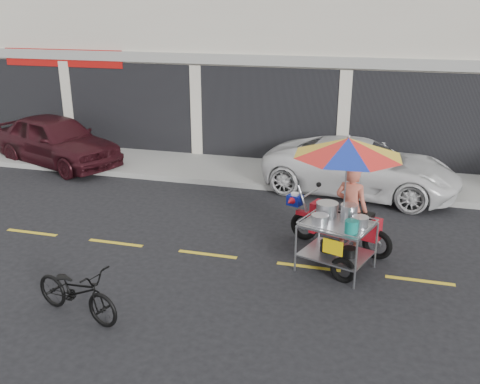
% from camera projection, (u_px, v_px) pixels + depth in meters
% --- Properties ---
extents(ground, '(90.00, 90.00, 0.00)m').
position_uv_depth(ground, '(308.00, 267.00, 10.04)').
color(ground, black).
extents(sidewalk, '(45.00, 3.00, 0.15)m').
position_uv_depth(sidewalk, '(337.00, 176.00, 15.01)').
color(sidewalk, gray).
rests_on(sidewalk, ground).
extents(shophouse_block, '(36.00, 8.11, 10.40)m').
position_uv_depth(shophouse_block, '(447.00, 17.00, 17.54)').
color(shophouse_block, beige).
rests_on(shophouse_block, ground).
extents(centerline, '(42.00, 0.10, 0.01)m').
position_uv_depth(centerline, '(308.00, 267.00, 10.04)').
color(centerline, gold).
rests_on(centerline, ground).
extents(maroon_sedan, '(4.81, 3.28, 1.52)m').
position_uv_depth(maroon_sedan, '(57.00, 140.00, 16.13)').
color(maroon_sedan, '#330F15').
rests_on(maroon_sedan, ground).
extents(white_pickup, '(5.22, 2.99, 1.37)m').
position_uv_depth(white_pickup, '(361.00, 167.00, 13.76)').
color(white_pickup, silver).
rests_on(white_pickup, ground).
extents(near_bicycle, '(1.78, 1.02, 0.88)m').
position_uv_depth(near_bicycle, '(77.00, 291.00, 8.34)').
color(near_bicycle, black).
rests_on(near_bicycle, ground).
extents(food_vendor_rig, '(2.51, 2.57, 2.56)m').
position_uv_depth(food_vendor_rig, '(346.00, 182.00, 9.72)').
color(food_vendor_rig, black).
rests_on(food_vendor_rig, ground).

